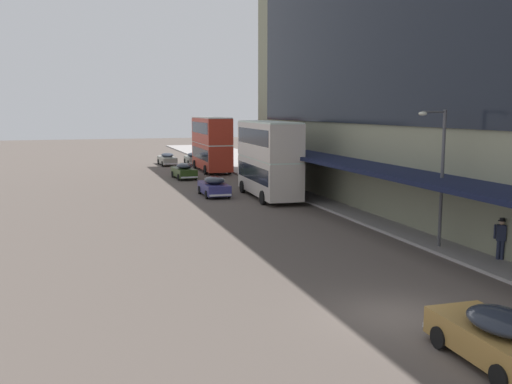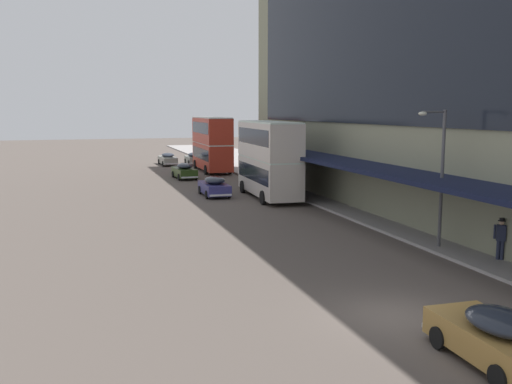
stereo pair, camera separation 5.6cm
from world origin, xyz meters
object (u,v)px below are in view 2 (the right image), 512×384
at_px(sedan_second_mid, 168,159).
at_px(pedestrian_at_kerb, 501,237).
at_px(transit_bus_kerbside_front, 269,157).
at_px(transit_bus_kerbside_rear, 212,142).
at_px(sedan_oncoming_front, 194,158).
at_px(street_lamp, 439,168).
at_px(sedan_far_back, 214,186).
at_px(sedan_trailing_mid, 497,337).
at_px(sedan_second_near, 184,171).

xyz_separation_m(sedan_second_mid, pedestrian_at_kerb, (7.19, -49.10, 0.42)).
relative_size(transit_bus_kerbside_front, transit_bus_kerbside_rear, 0.98).
xyz_separation_m(sedan_oncoming_front, street_lamp, (2.64, -46.16, 3.25)).
xyz_separation_m(sedan_far_back, sedan_oncoming_front, (3.61, 26.12, -0.03)).
bearing_deg(pedestrian_at_kerb, sedan_trailing_mid, -130.76).
xyz_separation_m(transit_bus_kerbside_front, sedan_oncoming_front, (-0.13, 28.32, -2.41)).
bearing_deg(pedestrian_at_kerb, sedan_second_near, 102.49).
height_order(transit_bus_kerbside_rear, sedan_oncoming_front, transit_bus_kerbside_rear).
bearing_deg(transit_bus_kerbside_rear, pedestrian_at_kerb, -84.88).
xyz_separation_m(sedan_far_back, sedan_second_near, (-0.21, 11.88, -0.01)).
distance_m(sedan_second_near, sedan_oncoming_front, 14.74).
relative_size(transit_bus_kerbside_front, sedan_far_back, 2.07).
distance_m(transit_bus_kerbside_rear, pedestrian_at_kerb, 40.74).
xyz_separation_m(transit_bus_kerbside_front, sedan_second_mid, (-3.42, 28.35, -2.39)).
xyz_separation_m(transit_bus_kerbside_rear, sedan_oncoming_front, (-0.26, 8.54, -2.45)).
height_order(transit_bus_kerbside_rear, pedestrian_at_kerb, transit_bus_kerbside_rear).
distance_m(sedan_far_back, sedan_oncoming_front, 26.37).
bearing_deg(street_lamp, sedan_trailing_mid, -117.82).
height_order(sedan_second_mid, sedan_trailing_mid, sedan_trailing_mid).
bearing_deg(street_lamp, sedan_second_near, 101.44).
height_order(transit_bus_kerbside_rear, street_lamp, street_lamp).
relative_size(sedan_second_mid, sedan_oncoming_front, 1.09).
xyz_separation_m(sedan_trailing_mid, pedestrian_at_kerb, (7.21, 8.37, 0.42)).
bearing_deg(sedan_second_near, pedestrian_at_kerb, -77.51).
distance_m(transit_bus_kerbside_front, sedan_far_back, 4.94).
bearing_deg(street_lamp, sedan_oncoming_front, 93.27).
relative_size(sedan_second_near, pedestrian_at_kerb, 2.45).
xyz_separation_m(sedan_second_mid, sedan_trailing_mid, (-0.03, -57.47, 0.00)).
xyz_separation_m(sedan_trailing_mid, sedan_oncoming_front, (3.32, 57.44, -0.02)).
height_order(transit_bus_kerbside_front, sedan_second_mid, transit_bus_kerbside_front).
bearing_deg(sedan_trailing_mid, transit_bus_kerbside_rear, 85.81).
bearing_deg(sedan_trailing_mid, pedestrian_at_kerb, 49.24).
relative_size(sedan_second_near, sedan_oncoming_front, 0.99).
distance_m(transit_bus_kerbside_rear, sedan_oncoming_front, 8.89).
height_order(sedan_second_near, pedestrian_at_kerb, pedestrian_at_kerb).
bearing_deg(transit_bus_kerbside_front, sedan_far_back, 149.47).
relative_size(sedan_trailing_mid, sedan_second_near, 0.95).
bearing_deg(sedan_second_near, transit_bus_kerbside_rear, 54.38).
distance_m(sedan_trailing_mid, sedan_oncoming_front, 57.54).
bearing_deg(transit_bus_kerbside_rear, street_lamp, -86.38).
xyz_separation_m(sedan_far_back, street_lamp, (6.25, -20.03, 3.21)).
distance_m(sedan_oncoming_front, street_lamp, 46.34).
height_order(transit_bus_kerbside_front, sedan_far_back, transit_bus_kerbside_front).
bearing_deg(sedan_second_near, sedan_far_back, -88.99).
bearing_deg(sedan_far_back, sedan_second_mid, 89.30).
relative_size(sedan_second_mid, pedestrian_at_kerb, 2.68).
bearing_deg(sedan_trailing_mid, sedan_second_near, 90.67).
bearing_deg(sedan_oncoming_front, street_lamp, -86.73).
distance_m(sedan_far_back, sedan_second_mid, 26.15).
bearing_deg(sedan_far_back, transit_bus_kerbside_rear, 77.58).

